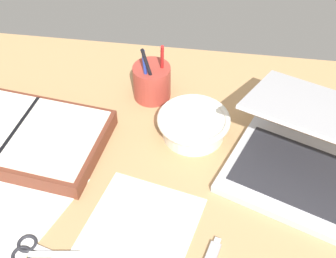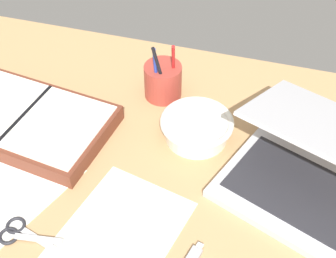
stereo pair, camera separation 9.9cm
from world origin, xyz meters
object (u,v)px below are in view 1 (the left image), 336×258
(planner, at_px, (19,135))
(scissors, at_px, (32,251))
(bowl, at_px, (193,125))
(laptop, at_px, (309,155))
(pen_cup, at_px, (152,82))

(planner, bearing_deg, scissors, -57.98)
(bowl, xyz_separation_m, planner, (-0.38, -0.08, -0.01))
(bowl, bearing_deg, laptop, -16.98)
(laptop, bearing_deg, scissors, -131.32)
(pen_cup, distance_m, scissors, 0.49)
(pen_cup, height_order, planner, pen_cup)
(planner, bearing_deg, laptop, 7.61)
(laptop, height_order, pen_cup, laptop)
(bowl, height_order, pen_cup, pen_cup)
(laptop, distance_m, planner, 0.63)
(pen_cup, xyz_separation_m, planner, (-0.27, -0.20, -0.02))
(laptop, bearing_deg, pen_cup, 172.62)
(bowl, bearing_deg, planner, -168.56)
(laptop, xyz_separation_m, bowl, (-0.25, 0.08, -0.02))
(pen_cup, bearing_deg, bowl, -46.30)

